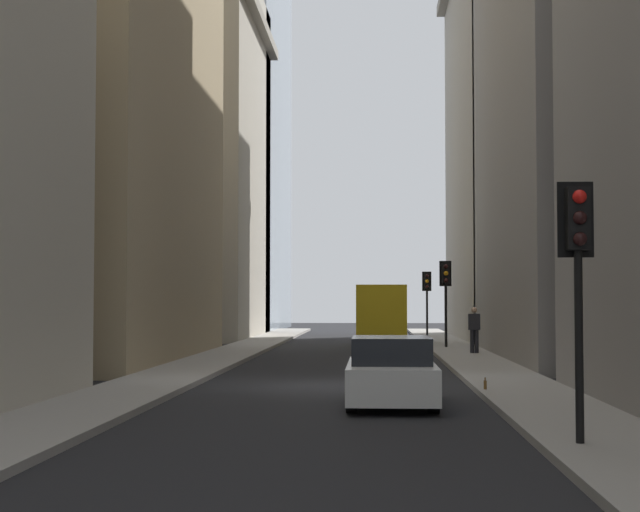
# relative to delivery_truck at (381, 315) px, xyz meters

# --- Properties ---
(ground_plane) EXTENTS (135.00, 135.00, 0.00)m
(ground_plane) POSITION_rel_delivery_truck_xyz_m (-21.98, 1.40, -1.46)
(ground_plane) COLOR black
(sidewalk_right) EXTENTS (90.00, 2.20, 0.14)m
(sidewalk_right) POSITION_rel_delivery_truck_xyz_m (-21.98, 5.90, -1.39)
(sidewalk_right) COLOR gray
(sidewalk_right) RESTS_ON ground_plane
(sidewalk_left) EXTENTS (90.00, 2.20, 0.14)m
(sidewalk_left) POSITION_rel_delivery_truck_xyz_m (-21.98, -3.10, -1.39)
(sidewalk_left) COLOR gray
(sidewalk_left) RESTS_ON ground_plane
(building_left_far) EXTENTS (17.71, 10.50, 24.30)m
(building_left_far) POSITION_rel_delivery_truck_xyz_m (6.53, -9.19, 10.70)
(building_left_far) COLOR gray
(building_left_far) RESTS_ON ground_plane
(building_right_far) EXTENTS (15.10, 10.50, 20.49)m
(building_right_far) POSITION_rel_delivery_truck_xyz_m (8.97, 11.99, 8.80)
(building_right_far) COLOR #A8A091
(building_right_far) RESTS_ON ground_plane
(delivery_truck) EXTENTS (6.46, 2.25, 2.84)m
(delivery_truck) POSITION_rel_delivery_truck_xyz_m (0.00, 0.00, 0.00)
(delivery_truck) COLOR yellow
(delivery_truck) RESTS_ON ground_plane
(sedan_white) EXTENTS (4.30, 1.78, 1.42)m
(sedan_white) POSITION_rel_delivery_truck_xyz_m (-26.47, 0.00, -0.80)
(sedan_white) COLOR silver
(sedan_white) RESTS_ON ground_plane
(traffic_light_foreground) EXTENTS (0.43, 0.52, 3.74)m
(traffic_light_foreground) POSITION_rel_delivery_truck_xyz_m (-32.57, -2.56, 1.43)
(traffic_light_foreground) COLOR black
(traffic_light_foreground) RESTS_ON sidewalk_left
(traffic_light_midblock) EXTENTS (0.43, 0.52, 3.72)m
(traffic_light_midblock) POSITION_rel_delivery_truck_xyz_m (-3.99, -2.77, 1.41)
(traffic_light_midblock) COLOR black
(traffic_light_midblock) RESTS_ON sidewalk_left
(traffic_light_far_junction) EXTENTS (0.43, 0.52, 3.63)m
(traffic_light_far_junction) POSITION_rel_delivery_truck_xyz_m (9.13, -2.67, 1.34)
(traffic_light_far_junction) COLOR black
(traffic_light_far_junction) RESTS_ON sidewalk_left
(pedestrian) EXTENTS (0.26, 0.44, 1.76)m
(pedestrian) POSITION_rel_delivery_truck_xyz_m (-8.75, -3.49, -0.36)
(pedestrian) COLOR black
(pedestrian) RESTS_ON sidewalk_left
(discarded_bottle) EXTENTS (0.07, 0.07, 0.27)m
(discarded_bottle) POSITION_rel_delivery_truck_xyz_m (-24.17, -2.17, -1.21)
(discarded_bottle) COLOR brown
(discarded_bottle) RESTS_ON sidewalk_left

